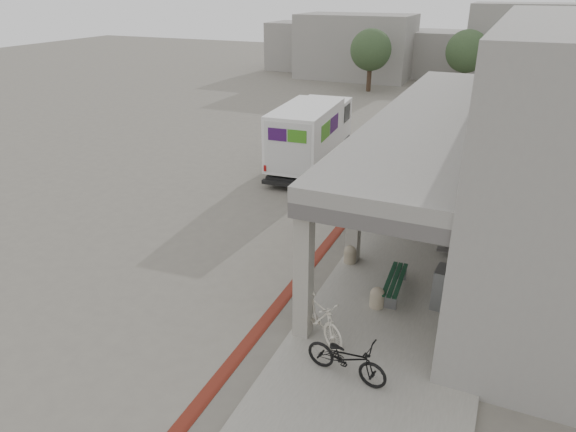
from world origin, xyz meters
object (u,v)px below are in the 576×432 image
at_px(utility_cabinet, 444,288).
at_px(bicycle_black, 347,358).
at_px(bench, 395,283).
at_px(fedex_truck, 311,134).
at_px(bicycle_cream, 319,317).

distance_m(utility_cabinet, bicycle_black, 3.83).
bearing_deg(bicycle_black, bench, 5.54).
bearing_deg(fedex_truck, utility_cabinet, -56.13).
height_order(bench, bicycle_cream, bicycle_cream).
relative_size(fedex_truck, bicycle_black, 3.89).
distance_m(fedex_truck, bench, 11.22).
bearing_deg(bench, bicycle_black, -95.94).
bearing_deg(bicycle_cream, bicycle_black, -100.55).
bearing_deg(bicycle_cream, fedex_truck, 56.69).
relative_size(utility_cabinet, bicycle_cream, 0.59).
xyz_separation_m(bench, bicycle_cream, (-1.21, -2.65, 0.24)).
relative_size(fedex_truck, utility_cabinet, 6.54).
height_order(fedex_truck, utility_cabinet, fedex_truck).
relative_size(fedex_truck, bench, 3.79).
xyz_separation_m(bench, utility_cabinet, (1.29, -0.13, 0.23)).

